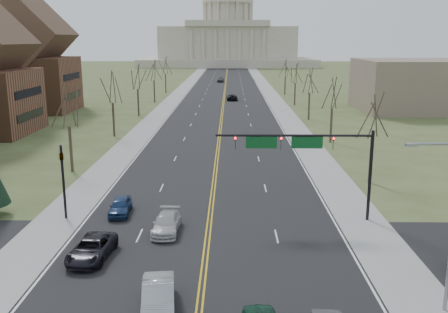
{
  "coord_description": "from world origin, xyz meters",
  "views": [
    {
      "loc": [
        1.63,
        -23.97,
        14.0
      ],
      "look_at": [
        1.01,
        22.52,
        3.0
      ],
      "focal_mm": 40.0,
      "sensor_mm": 36.0,
      "label": 1
    }
  ],
  "objects_px": {
    "signal_mast": "(306,149)",
    "car_sb_outer_second": "(120,206)",
    "signal_left": "(63,174)",
    "car_sb_inner_lead": "(158,297)",
    "car_sb_inner_second": "(166,223)",
    "car_far_sb": "(221,80)",
    "car_sb_outer_lead": "(92,249)",
    "car_far_nb": "(232,97)"
  },
  "relations": [
    {
      "from": "car_sb_inner_lead",
      "to": "car_sb_inner_second",
      "type": "height_order",
      "value": "car_sb_inner_lead"
    },
    {
      "from": "signal_mast",
      "to": "signal_left",
      "type": "relative_size",
      "value": 2.02
    },
    {
      "from": "signal_left",
      "to": "car_sb_inner_lead",
      "type": "xyz_separation_m",
      "value": [
        9.37,
        -13.81,
        -2.92
      ]
    },
    {
      "from": "car_sb_outer_lead",
      "to": "car_sb_outer_second",
      "type": "xyz_separation_m",
      "value": [
        0.03,
        8.5,
        -0.01
      ]
    },
    {
      "from": "car_far_nb",
      "to": "signal_mast",
      "type": "bearing_deg",
      "value": 91.66
    },
    {
      "from": "car_sb_outer_lead",
      "to": "car_sb_outer_second",
      "type": "relative_size",
      "value": 1.24
    },
    {
      "from": "car_sb_inner_lead",
      "to": "car_sb_inner_second",
      "type": "bearing_deg",
      "value": 87.96
    },
    {
      "from": "car_sb_inner_second",
      "to": "car_far_sb",
      "type": "relative_size",
      "value": 0.95
    },
    {
      "from": "car_far_sb",
      "to": "car_sb_outer_second",
      "type": "bearing_deg",
      "value": -86.84
    },
    {
      "from": "car_sb_inner_second",
      "to": "car_sb_outer_second",
      "type": "distance_m",
      "value": 5.75
    },
    {
      "from": "car_sb_inner_lead",
      "to": "car_sb_outer_second",
      "type": "height_order",
      "value": "car_sb_inner_lead"
    },
    {
      "from": "signal_left",
      "to": "car_far_sb",
      "type": "xyz_separation_m",
      "value": [
        9.78,
        128.88,
        -2.88
      ]
    },
    {
      "from": "signal_mast",
      "to": "car_sb_outer_lead",
      "type": "xyz_separation_m",
      "value": [
        -14.83,
        -7.42,
        -5.07
      ]
    },
    {
      "from": "car_sb_inner_lead",
      "to": "car_sb_inner_second",
      "type": "xyz_separation_m",
      "value": [
        -0.97,
        11.04,
        -0.12
      ]
    },
    {
      "from": "signal_mast",
      "to": "car_sb_outer_second",
      "type": "xyz_separation_m",
      "value": [
        -14.8,
        1.08,
        -5.07
      ]
    },
    {
      "from": "car_sb_inner_lead",
      "to": "car_sb_outer_lead",
      "type": "height_order",
      "value": "car_sb_inner_lead"
    },
    {
      "from": "car_sb_inner_second",
      "to": "car_far_nb",
      "type": "relative_size",
      "value": 0.89
    },
    {
      "from": "car_sb_inner_second",
      "to": "car_far_nb",
      "type": "xyz_separation_m",
      "value": [
        5.02,
        81.93,
        0.05
      ]
    },
    {
      "from": "signal_left",
      "to": "car_sb_outer_lead",
      "type": "height_order",
      "value": "signal_left"
    },
    {
      "from": "signal_left",
      "to": "car_sb_inner_second",
      "type": "distance_m",
      "value": 9.36
    },
    {
      "from": "car_sb_inner_second",
      "to": "car_far_sb",
      "type": "bearing_deg",
      "value": 90.09
    },
    {
      "from": "car_sb_inner_second",
      "to": "signal_left",
      "type": "bearing_deg",
      "value": 162.42
    },
    {
      "from": "signal_mast",
      "to": "car_sb_inner_second",
      "type": "bearing_deg",
      "value": -165.26
    },
    {
      "from": "car_sb_inner_lead",
      "to": "car_sb_outer_second",
      "type": "bearing_deg",
      "value": 102.29
    },
    {
      "from": "signal_left",
      "to": "car_sb_inner_second",
      "type": "height_order",
      "value": "signal_left"
    },
    {
      "from": "signal_left",
      "to": "car_sb_inner_second",
      "type": "xyz_separation_m",
      "value": [
        8.41,
        -2.77,
        -3.04
      ]
    },
    {
      "from": "signal_mast",
      "to": "car_far_nb",
      "type": "relative_size",
      "value": 2.35
    },
    {
      "from": "car_sb_outer_second",
      "to": "car_sb_inner_second",
      "type": "bearing_deg",
      "value": -45.27
    },
    {
      "from": "car_sb_outer_second",
      "to": "car_far_sb",
      "type": "bearing_deg",
      "value": 84.36
    },
    {
      "from": "signal_left",
      "to": "car_sb_inner_second",
      "type": "relative_size",
      "value": 1.31
    },
    {
      "from": "signal_left",
      "to": "car_sb_inner_lead",
      "type": "bearing_deg",
      "value": -55.84
    },
    {
      "from": "car_sb_outer_second",
      "to": "car_far_nb",
      "type": "xyz_separation_m",
      "value": [
        9.28,
        78.07,
        0.04
      ]
    },
    {
      "from": "car_far_sb",
      "to": "car_far_nb",
      "type": "bearing_deg",
      "value": -80.12
    },
    {
      "from": "signal_mast",
      "to": "signal_left",
      "type": "xyz_separation_m",
      "value": [
        -18.95,
        0.0,
        -2.05
      ]
    },
    {
      "from": "signal_left",
      "to": "car_sb_inner_second",
      "type": "bearing_deg",
      "value": -18.26
    },
    {
      "from": "car_far_nb",
      "to": "signal_left",
      "type": "bearing_deg",
      "value": 78.04
    },
    {
      "from": "car_sb_inner_lead",
      "to": "car_far_nb",
      "type": "distance_m",
      "value": 93.05
    },
    {
      "from": "signal_left",
      "to": "car_far_nb",
      "type": "distance_m",
      "value": 80.34
    },
    {
      "from": "car_sb_outer_second",
      "to": "car_far_nb",
      "type": "relative_size",
      "value": 0.77
    },
    {
      "from": "car_sb_inner_second",
      "to": "car_far_nb",
      "type": "height_order",
      "value": "car_far_nb"
    },
    {
      "from": "signal_mast",
      "to": "car_far_sb",
      "type": "distance_m",
      "value": 129.3
    },
    {
      "from": "car_sb_inner_second",
      "to": "car_far_nb",
      "type": "bearing_deg",
      "value": 87.18
    }
  ]
}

